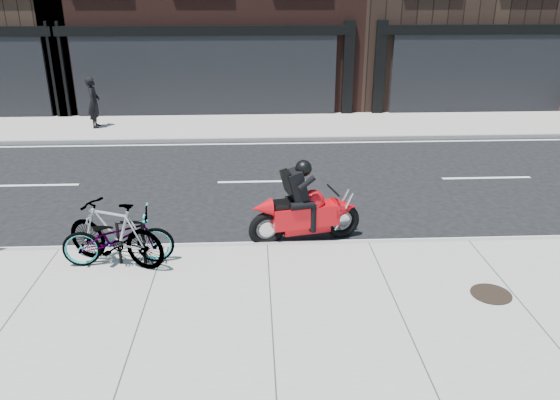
{
  "coord_description": "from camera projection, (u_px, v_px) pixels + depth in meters",
  "views": [
    {
      "loc": [
        -0.21,
        -11.54,
        4.89
      ],
      "look_at": [
        0.27,
        -1.57,
        0.9
      ],
      "focal_mm": 35.0,
      "sensor_mm": 36.0,
      "label": 1
    }
  ],
  "objects": [
    {
      "name": "manhole_cover",
      "position": [
        491.0,
        294.0,
        8.94
      ],
      "size": [
        0.75,
        0.75,
        0.02
      ],
      "primitive_type": "cylinder",
      "rotation": [
        0.0,
        0.0,
        -0.15
      ],
      "color": "black",
      "rests_on": "sidewalk_near"
    },
    {
      "name": "motorcycle",
      "position": [
        310.0,
        209.0,
        10.84
      ],
      "size": [
        2.31,
        0.83,
        1.74
      ],
      "rotation": [
        0.0,
        0.0,
        0.22
      ],
      "color": "black",
      "rests_on": "ground"
    },
    {
      "name": "pedestrian",
      "position": [
        94.0,
        102.0,
        18.97
      ],
      "size": [
        0.48,
        0.68,
        1.75
      ],
      "primitive_type": "imported",
      "rotation": [
        0.0,
        0.0,
        1.67
      ],
      "color": "black",
      "rests_on": "sidewalk_far"
    },
    {
      "name": "bicycle_rear",
      "position": [
        115.0,
        233.0,
        9.72
      ],
      "size": [
        2.07,
        1.32,
        1.21
      ],
      "primitive_type": "imported",
      "rotation": [
        0.0,
        0.0,
        4.3
      ],
      "color": "gray",
      "rests_on": "sidewalk_near"
    },
    {
      "name": "sidewalk_far",
      "position": [
        260.0,
        126.0,
        19.69
      ],
      "size": [
        60.0,
        3.5,
        0.13
      ],
      "primitive_type": "cube",
      "color": "gray",
      "rests_on": "ground"
    },
    {
      "name": "ground",
      "position": [
        265.0,
        211.0,
        12.53
      ],
      "size": [
        120.0,
        120.0,
        0.0
      ],
      "primitive_type": "plane",
      "color": "black",
      "rests_on": "ground"
    },
    {
      "name": "bicycle_front",
      "position": [
        118.0,
        237.0,
        9.76
      ],
      "size": [
        2.02,
        0.85,
        1.03
      ],
      "primitive_type": "imported",
      "rotation": [
        0.0,
        0.0,
        1.66
      ],
      "color": "gray",
      "rests_on": "sidewalk_near"
    },
    {
      "name": "sidewalk_near",
      "position": [
        273.0,
        342.0,
        7.87
      ],
      "size": [
        60.0,
        6.0,
        0.13
      ],
      "primitive_type": "cube",
      "color": "gray",
      "rests_on": "ground"
    },
    {
      "name": "bike_rack",
      "position": [
        131.0,
        239.0,
        9.78
      ],
      "size": [
        0.5,
        0.06,
        0.83
      ],
      "rotation": [
        0.0,
        0.0,
        0.0
      ],
      "color": "black",
      "rests_on": "sidewalk_near"
    }
  ]
}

